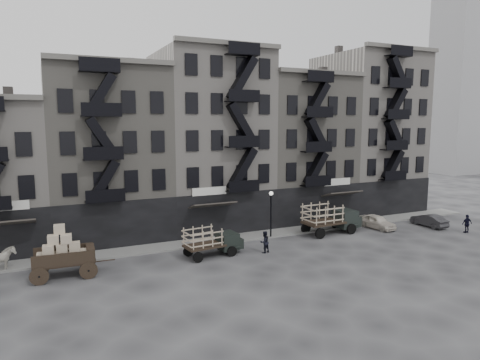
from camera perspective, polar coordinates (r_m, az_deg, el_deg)
name	(u,v)px	position (r m, az deg, el deg)	size (l,w,h in m)	color
ground	(254,250)	(35.50, 1.87, -9.32)	(140.00, 140.00, 0.00)	#38383A
sidewalk	(235,238)	(38.72, -0.64, -7.73)	(55.00, 2.50, 0.15)	slate
building_midwest	(107,154)	(40.56, -17.32, 3.30)	(10.00, 11.35, 16.20)	gray
building_center	(210,141)	(42.95, -3.99, 5.21)	(10.00, 11.35, 18.20)	#ADA69F
building_mideast	(295,148)	(47.49, 7.40, 4.21)	(10.00, 11.35, 16.20)	gray
building_east	(367,134)	(53.41, 16.60, 5.96)	(10.00, 11.35, 19.20)	#ADA69F
lamp_post	(271,208)	(38.39, 4.16, -3.72)	(0.36, 0.36, 4.28)	black
wagon	(61,248)	(31.45, -22.72, -8.38)	(4.29, 2.46, 3.54)	black
stake_truck_west	(212,239)	(33.71, -3.76, -7.90)	(4.84, 2.36, 2.35)	black
stake_truck_east	(331,216)	(41.03, 12.00, -4.74)	(5.85, 2.58, 2.89)	black
car_east	(377,222)	(44.28, 17.76, -5.31)	(1.60, 3.97, 1.35)	beige
car_far	(429,220)	(46.98, 23.89, -4.93)	(1.32, 3.77, 1.24)	#28272A
pedestrian_mid	(264,242)	(34.61, 3.29, -8.26)	(0.86, 0.67, 1.77)	black
policeman	(467,224)	(45.85, 28.02, -5.17)	(1.02, 0.43, 1.75)	black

